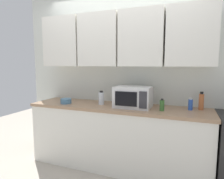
# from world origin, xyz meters

# --- Properties ---
(wall_back_with_cabinets) EXTENTS (3.39, 0.38, 2.60)m
(wall_back_with_cabinets) POSITION_xyz_m (0.00, -0.07, 1.58)
(wall_back_with_cabinets) COLOR silver
(wall_back_with_cabinets) RESTS_ON ground_plane
(counter_run) EXTENTS (2.52, 0.63, 0.90)m
(counter_run) POSITION_xyz_m (0.00, -0.30, 0.45)
(counter_run) COLOR white
(counter_run) RESTS_ON ground_plane
(microwave) EXTENTS (0.48, 0.37, 0.28)m
(microwave) POSITION_xyz_m (0.24, -0.30, 1.04)
(microwave) COLOR silver
(microwave) RESTS_ON counter_run
(bottle_blue_cleaner) EXTENTS (0.06, 0.06, 0.16)m
(bottle_blue_cleaner) POSITION_xyz_m (0.96, -0.21, 0.97)
(bottle_blue_cleaner) COLOR #2D56B7
(bottle_blue_cleaner) RESTS_ON counter_run
(bottle_green_oil) EXTENTS (0.06, 0.06, 0.15)m
(bottle_green_oil) POSITION_xyz_m (0.63, -0.38, 0.97)
(bottle_green_oil) COLOR #386B2D
(bottle_green_oil) RESTS_ON counter_run
(bottle_spice_jar) EXTENTS (0.06, 0.06, 0.23)m
(bottle_spice_jar) POSITION_xyz_m (1.09, -0.14, 1.01)
(bottle_spice_jar) COLOR #BC6638
(bottle_spice_jar) RESTS_ON counter_run
(bottle_clear_tall) EXTENTS (0.08, 0.08, 0.20)m
(bottle_clear_tall) POSITION_xyz_m (-0.24, -0.29, 0.99)
(bottle_clear_tall) COLOR silver
(bottle_clear_tall) RESTS_ON counter_run
(bowl_ceramic_small) EXTENTS (0.16, 0.16, 0.07)m
(bowl_ceramic_small) POSITION_xyz_m (-0.76, -0.42, 0.94)
(bowl_ceramic_small) COLOR teal
(bowl_ceramic_small) RESTS_ON counter_run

